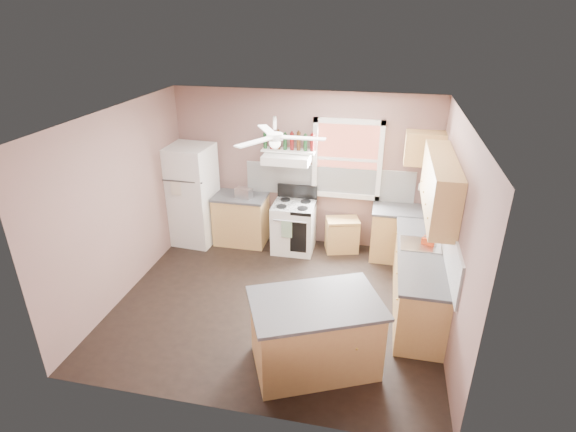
% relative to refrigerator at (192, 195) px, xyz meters
% --- Properties ---
extents(floor, '(4.50, 4.50, 0.00)m').
position_rel_refrigerator_xyz_m(floor, '(1.91, -1.58, -0.89)').
color(floor, black).
rests_on(floor, ground).
extents(ceiling, '(4.50, 4.50, 0.00)m').
position_rel_refrigerator_xyz_m(ceiling, '(1.91, -1.58, 1.81)').
color(ceiling, white).
rests_on(ceiling, ground).
extents(wall_back, '(4.50, 0.05, 2.70)m').
position_rel_refrigerator_xyz_m(wall_back, '(1.91, 0.45, 0.46)').
color(wall_back, '#75564F').
rests_on(wall_back, ground).
extents(wall_right, '(0.05, 4.00, 2.70)m').
position_rel_refrigerator_xyz_m(wall_right, '(4.19, -1.58, 0.46)').
color(wall_right, '#75564F').
rests_on(wall_right, ground).
extents(wall_left, '(0.05, 4.00, 2.70)m').
position_rel_refrigerator_xyz_m(wall_left, '(-0.36, -1.58, 0.46)').
color(wall_left, '#75564F').
rests_on(wall_left, ground).
extents(backsplash_back, '(2.90, 0.03, 0.55)m').
position_rel_refrigerator_xyz_m(backsplash_back, '(2.36, 0.41, 0.28)').
color(backsplash_back, white).
rests_on(backsplash_back, wall_back).
extents(backsplash_right, '(0.03, 2.60, 0.55)m').
position_rel_refrigerator_xyz_m(backsplash_right, '(4.15, -1.28, 0.28)').
color(backsplash_right, white).
rests_on(backsplash_right, wall_right).
extents(window_view, '(1.00, 0.02, 1.20)m').
position_rel_refrigerator_xyz_m(window_view, '(2.66, 0.40, 0.71)').
color(window_view, brown).
rests_on(window_view, wall_back).
extents(window_frame, '(1.16, 0.07, 1.36)m').
position_rel_refrigerator_xyz_m(window_frame, '(2.66, 0.38, 0.71)').
color(window_frame, white).
rests_on(window_frame, wall_back).
extents(refrigerator, '(0.81, 0.79, 1.78)m').
position_rel_refrigerator_xyz_m(refrigerator, '(0.00, 0.00, 0.00)').
color(refrigerator, white).
rests_on(refrigerator, floor).
extents(base_cabinet_left, '(0.90, 0.60, 0.86)m').
position_rel_refrigerator_xyz_m(base_cabinet_left, '(0.85, 0.12, -0.46)').
color(base_cabinet_left, '#B7854C').
rests_on(base_cabinet_left, floor).
extents(counter_left, '(0.92, 0.62, 0.04)m').
position_rel_refrigerator_xyz_m(counter_left, '(0.85, 0.12, -0.01)').
color(counter_left, '#3E3E40').
rests_on(counter_left, base_cabinet_left).
extents(toaster, '(0.31, 0.22, 0.18)m').
position_rel_refrigerator_xyz_m(toaster, '(0.95, 0.04, 0.10)').
color(toaster, silver).
rests_on(toaster, counter_left).
extents(stove, '(0.71, 0.65, 0.86)m').
position_rel_refrigerator_xyz_m(stove, '(1.83, 0.03, -0.46)').
color(stove, white).
rests_on(stove, floor).
extents(range_hood, '(0.78, 0.50, 0.14)m').
position_rel_refrigerator_xyz_m(range_hood, '(1.68, 0.17, 0.73)').
color(range_hood, white).
rests_on(range_hood, wall_back).
extents(bottle_shelf, '(0.90, 0.26, 0.03)m').
position_rel_refrigerator_xyz_m(bottle_shelf, '(1.68, 0.29, 0.83)').
color(bottle_shelf, white).
rests_on(bottle_shelf, range_hood).
extents(cart, '(0.62, 0.50, 0.55)m').
position_rel_refrigerator_xyz_m(cart, '(2.66, 0.17, -0.62)').
color(cart, '#B7854C').
rests_on(cart, floor).
extents(base_cabinet_corner, '(1.00, 0.60, 0.86)m').
position_rel_refrigerator_xyz_m(base_cabinet_corner, '(3.66, 0.12, -0.46)').
color(base_cabinet_corner, '#B7854C').
rests_on(base_cabinet_corner, floor).
extents(base_cabinet_right, '(0.60, 2.20, 0.86)m').
position_rel_refrigerator_xyz_m(base_cabinet_right, '(3.86, -1.28, -0.46)').
color(base_cabinet_right, '#B7854C').
rests_on(base_cabinet_right, floor).
extents(counter_corner, '(1.02, 0.62, 0.04)m').
position_rel_refrigerator_xyz_m(counter_corner, '(3.66, 0.12, -0.01)').
color(counter_corner, '#3E3E40').
rests_on(counter_corner, base_cabinet_corner).
extents(counter_right, '(0.62, 2.22, 0.04)m').
position_rel_refrigerator_xyz_m(counter_right, '(3.85, -1.28, -0.01)').
color(counter_right, '#3E3E40').
rests_on(counter_right, base_cabinet_right).
extents(sink, '(0.55, 0.45, 0.03)m').
position_rel_refrigerator_xyz_m(sink, '(3.85, -1.08, 0.00)').
color(sink, silver).
rests_on(sink, counter_right).
extents(faucet, '(0.03, 0.03, 0.14)m').
position_rel_refrigerator_xyz_m(faucet, '(4.01, -1.08, 0.08)').
color(faucet, silver).
rests_on(faucet, sink).
extents(upper_cabinet_right, '(0.33, 1.80, 0.76)m').
position_rel_refrigerator_xyz_m(upper_cabinet_right, '(3.99, -1.08, 0.89)').
color(upper_cabinet_right, '#B7854C').
rests_on(upper_cabinet_right, wall_right).
extents(upper_cabinet_corner, '(0.60, 0.33, 0.52)m').
position_rel_refrigerator_xyz_m(upper_cabinet_corner, '(3.86, 0.25, 1.01)').
color(upper_cabinet_corner, '#B7854C').
rests_on(upper_cabinet_corner, wall_back).
extents(paper_towel, '(0.26, 0.12, 0.12)m').
position_rel_refrigerator_xyz_m(paper_towel, '(3.98, 0.28, 0.36)').
color(paper_towel, white).
rests_on(paper_towel, wall_back).
extents(island, '(1.62, 1.36, 0.86)m').
position_rel_refrigerator_xyz_m(island, '(2.64, -2.71, -0.46)').
color(island, '#B7854C').
rests_on(island, floor).
extents(island_top, '(1.72, 1.47, 0.04)m').
position_rel_refrigerator_xyz_m(island_top, '(2.64, -2.71, -0.01)').
color(island_top, '#3E3E40').
rests_on(island_top, island).
extents(ceiling_fan_hub, '(0.20, 0.20, 0.08)m').
position_rel_refrigerator_xyz_m(ceiling_fan_hub, '(1.91, -1.58, 1.56)').
color(ceiling_fan_hub, white).
rests_on(ceiling_fan_hub, ceiling).
extents(soap_bottle, '(0.11, 0.11, 0.24)m').
position_rel_refrigerator_xyz_m(soap_bottle, '(4.03, -1.08, 0.13)').
color(soap_bottle, silver).
rests_on(soap_bottle, counter_right).
extents(red_caddy, '(0.21, 0.18, 0.10)m').
position_rel_refrigerator_xyz_m(red_caddy, '(3.96, -1.05, 0.06)').
color(red_caddy, '#BC3310').
rests_on(red_caddy, counter_right).
extents(wine_bottles, '(0.86, 0.06, 0.31)m').
position_rel_refrigerator_xyz_m(wine_bottles, '(1.68, 0.29, 0.99)').
color(wine_bottles, '#143819').
rests_on(wine_bottles, bottle_shelf).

